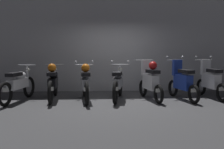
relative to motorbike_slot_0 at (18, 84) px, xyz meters
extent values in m
plane|color=#424244|center=(2.86, -0.27, -0.49)|extent=(80.00, 80.00, 0.00)
cube|color=#ADADB2|center=(2.86, 1.84, 1.15)|extent=(16.00, 0.30, 3.28)
torus|color=black|center=(0.12, 0.61, -0.17)|extent=(0.21, 0.66, 0.65)
torus|color=black|center=(-0.13, -0.66, -0.17)|extent=(0.21, 0.66, 0.65)
cube|color=silver|center=(0.00, -0.02, 0.02)|extent=(0.37, 0.86, 0.28)
ellipsoid|color=silver|center=(0.02, 0.13, 0.24)|extent=(0.34, 0.48, 0.22)
cube|color=black|center=(-0.04, -0.20, 0.30)|extent=(0.33, 0.56, 0.10)
cylinder|color=#B7BABF|center=(0.10, 0.51, 0.52)|extent=(0.56, 0.14, 0.04)
cylinder|color=#B7BABF|center=(0.11, 0.56, 0.15)|extent=(0.08, 0.17, 0.65)
sphere|color=silver|center=(0.11, 0.56, 0.37)|extent=(0.12, 0.12, 0.12)
cube|color=white|center=(-0.12, -0.64, -0.07)|extent=(0.16, 0.04, 0.10)
torus|color=black|center=(0.90, 0.79, -0.17)|extent=(0.14, 0.66, 0.65)
torus|color=black|center=(1.00, -0.50, -0.17)|extent=(0.14, 0.66, 0.65)
cube|color=black|center=(0.95, 0.14, 0.02)|extent=(0.29, 0.85, 0.28)
ellipsoid|color=black|center=(0.94, 0.30, 0.24)|extent=(0.29, 0.46, 0.22)
cube|color=black|center=(0.96, -0.04, 0.30)|extent=(0.28, 0.54, 0.10)
cylinder|color=#B7BABF|center=(0.91, 0.69, 0.52)|extent=(0.56, 0.08, 0.04)
cylinder|color=#B7BABF|center=(0.90, 0.74, 0.15)|extent=(0.07, 0.16, 0.65)
sphere|color=silver|center=(0.90, 0.74, 0.37)|extent=(0.12, 0.12, 0.12)
cube|color=white|center=(1.00, -0.48, -0.07)|extent=(0.16, 0.02, 0.10)
sphere|color=orange|center=(0.96, -0.04, 0.47)|extent=(0.24, 0.24, 0.24)
torus|color=black|center=(1.83, 0.64, -0.17)|extent=(0.16, 0.66, 0.65)
torus|color=black|center=(1.98, -0.65, -0.17)|extent=(0.16, 0.66, 0.65)
cube|color=#9EA0A8|center=(1.91, 0.00, 0.02)|extent=(0.31, 0.85, 0.28)
ellipsoid|color=#9EA0A8|center=(1.89, 0.15, 0.24)|extent=(0.31, 0.47, 0.22)
cube|color=black|center=(1.92, -0.18, 0.30)|extent=(0.30, 0.54, 0.10)
cylinder|color=#B7BABF|center=(1.85, 0.54, 0.52)|extent=(0.56, 0.10, 0.04)
sphere|color=#B7BABF|center=(1.59, 0.51, 0.62)|extent=(0.07, 0.07, 0.07)
sphere|color=#B7BABF|center=(2.10, 0.57, 0.62)|extent=(0.07, 0.07, 0.07)
cylinder|color=#B7BABF|center=(1.84, 0.59, 0.15)|extent=(0.07, 0.16, 0.65)
sphere|color=silver|center=(1.84, 0.59, 0.37)|extent=(0.12, 0.12, 0.12)
cube|color=white|center=(1.97, -0.62, -0.07)|extent=(0.16, 0.03, 0.10)
sphere|color=orange|center=(1.92, -0.18, 0.47)|extent=(0.24, 0.24, 0.24)
torus|color=black|center=(2.98, 0.71, -0.17)|extent=(0.21, 0.66, 0.65)
torus|color=black|center=(2.74, -0.57, -0.17)|extent=(0.21, 0.66, 0.65)
cube|color=#9EA0A8|center=(2.86, 0.07, 0.02)|extent=(0.37, 0.86, 0.28)
ellipsoid|color=#9EA0A8|center=(2.89, 0.22, 0.24)|extent=(0.34, 0.48, 0.22)
cube|color=black|center=(2.83, -0.11, 0.30)|extent=(0.33, 0.56, 0.10)
cylinder|color=#B7BABF|center=(2.96, 0.60, 0.52)|extent=(0.56, 0.14, 0.04)
sphere|color=#B7BABF|center=(2.71, 0.65, 0.62)|extent=(0.07, 0.07, 0.07)
sphere|color=#B7BABF|center=(3.22, 0.56, 0.62)|extent=(0.07, 0.07, 0.07)
cylinder|color=#B7BABF|center=(2.97, 0.66, 0.15)|extent=(0.09, 0.17, 0.65)
sphere|color=silver|center=(2.97, 0.66, 0.37)|extent=(0.12, 0.12, 0.12)
cube|color=white|center=(2.74, -0.54, -0.07)|extent=(0.16, 0.04, 0.10)
torus|color=black|center=(3.70, 0.58, -0.23)|extent=(0.19, 0.54, 0.53)
torus|color=black|center=(3.93, -0.55, -0.23)|extent=(0.19, 0.54, 0.53)
cube|color=silver|center=(3.81, 0.01, 0.04)|extent=(0.36, 0.76, 0.44)
cube|color=silver|center=(3.75, 0.35, 0.44)|extent=(0.30, 0.17, 0.48)
cube|color=black|center=(3.85, -0.14, 0.36)|extent=(0.34, 0.56, 0.10)
cylinder|color=#B7BABF|center=(3.72, 0.49, 0.66)|extent=(0.56, 0.14, 0.04)
cylinder|color=#B7BABF|center=(3.71, 0.53, 0.19)|extent=(0.08, 0.16, 0.85)
sphere|color=silver|center=(3.71, 0.53, 0.51)|extent=(0.12, 0.12, 0.12)
cube|color=white|center=(3.92, -0.53, -0.13)|extent=(0.16, 0.04, 0.10)
sphere|color=red|center=(3.85, -0.14, 0.53)|extent=(0.24, 0.24, 0.24)
torus|color=black|center=(4.66, 0.52, -0.23)|extent=(0.19, 0.54, 0.53)
torus|color=black|center=(4.88, -0.61, -0.23)|extent=(0.19, 0.54, 0.53)
cube|color=#1E389E|center=(4.77, -0.04, 0.04)|extent=(0.36, 0.76, 0.44)
cube|color=#1E389E|center=(4.70, 0.29, 0.44)|extent=(0.30, 0.17, 0.48)
cube|color=black|center=(4.80, -0.20, 0.36)|extent=(0.34, 0.56, 0.10)
cylinder|color=#B7BABF|center=(4.67, 0.43, 0.66)|extent=(0.56, 0.15, 0.04)
sphere|color=#B7BABF|center=(4.42, 0.38, 0.76)|extent=(0.07, 0.07, 0.07)
sphere|color=#B7BABF|center=(4.93, 0.48, 0.76)|extent=(0.07, 0.07, 0.07)
cylinder|color=#B7BABF|center=(4.67, 0.47, 0.19)|extent=(0.08, 0.16, 0.85)
sphere|color=silver|center=(4.67, 0.47, 0.51)|extent=(0.12, 0.12, 0.12)
cube|color=white|center=(4.88, -0.59, -0.13)|extent=(0.16, 0.04, 0.10)
torus|color=black|center=(5.67, 0.74, -0.23)|extent=(0.14, 0.54, 0.53)
torus|color=black|center=(5.78, -0.40, -0.23)|extent=(0.14, 0.54, 0.53)
cube|color=silver|center=(5.72, 0.17, 0.04)|extent=(0.28, 0.75, 0.44)
cube|color=silver|center=(5.69, 0.51, 0.44)|extent=(0.29, 0.14, 0.48)
cube|color=black|center=(5.74, 0.01, 0.36)|extent=(0.28, 0.54, 0.10)
cylinder|color=#B7BABF|center=(5.68, 0.65, 0.66)|extent=(0.56, 0.09, 0.04)
sphere|color=#B7BABF|center=(5.42, 0.63, 0.76)|extent=(0.07, 0.07, 0.07)
sphere|color=#B7BABF|center=(5.94, 0.67, 0.76)|extent=(0.07, 0.07, 0.07)
cylinder|color=#B7BABF|center=(5.68, 0.70, 0.19)|extent=(0.07, 0.15, 0.85)
sphere|color=silver|center=(5.68, 0.70, 0.51)|extent=(0.12, 0.12, 0.12)
cube|color=white|center=(5.77, -0.38, -0.13)|extent=(0.16, 0.03, 0.10)
camera|label=1|loc=(2.31, -6.85, 0.91)|focal=38.03mm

